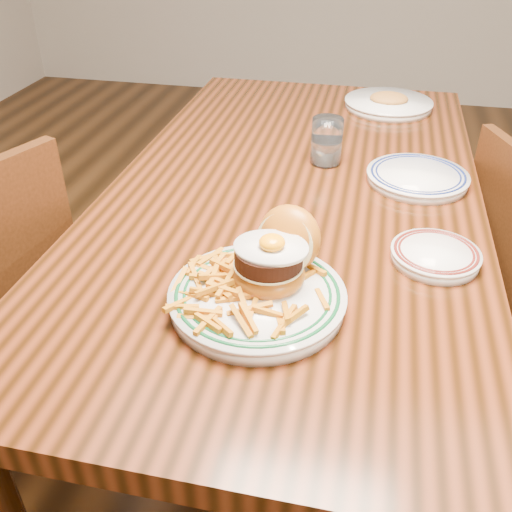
# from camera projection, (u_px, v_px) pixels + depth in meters

# --- Properties ---
(floor) EXTENTS (6.00, 6.00, 0.00)m
(floor) POSITION_uv_depth(u_px,v_px,m) (285.00, 406.00, 1.75)
(floor) COLOR black
(floor) RESTS_ON ground
(table) EXTENTS (0.85, 1.60, 0.75)m
(table) POSITION_uv_depth(u_px,v_px,m) (293.00, 219.00, 1.38)
(table) COLOR black
(table) RESTS_ON floor
(main_plate) EXTENTS (0.30, 0.32, 0.14)m
(main_plate) POSITION_uv_depth(u_px,v_px,m) (263.00, 281.00, 0.95)
(main_plate) COLOR silver
(main_plate) RESTS_ON table
(side_plate) EXTENTS (0.17, 0.17, 0.03)m
(side_plate) POSITION_uv_depth(u_px,v_px,m) (435.00, 255.00, 1.07)
(side_plate) COLOR silver
(side_plate) RESTS_ON table
(rear_plate) EXTENTS (0.24, 0.24, 0.03)m
(rear_plate) POSITION_uv_depth(u_px,v_px,m) (417.00, 177.00, 1.34)
(rear_plate) COLOR silver
(rear_plate) RESTS_ON table
(water_glass) EXTENTS (0.08, 0.08, 0.12)m
(water_glass) POSITION_uv_depth(u_px,v_px,m) (326.00, 144.00, 1.41)
(water_glass) COLOR white
(water_glass) RESTS_ON table
(far_plate) EXTENTS (0.27, 0.27, 0.05)m
(far_plate) POSITION_uv_depth(u_px,v_px,m) (388.00, 103.00, 1.77)
(far_plate) COLOR silver
(far_plate) RESTS_ON table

